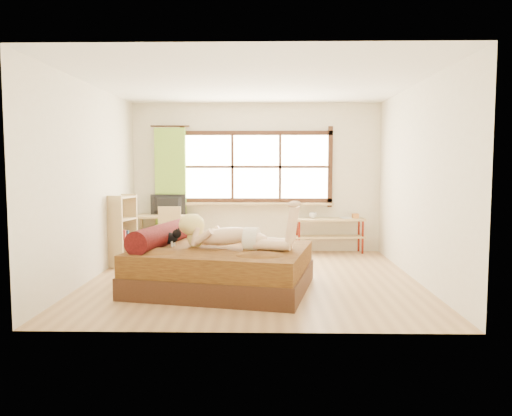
{
  "coord_description": "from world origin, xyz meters",
  "views": [
    {
      "loc": [
        0.18,
        -6.86,
        1.59
      ],
      "look_at": [
        0.04,
        0.2,
        0.98
      ],
      "focal_mm": 35.0,
      "sensor_mm": 36.0,
      "label": 1
    }
  ],
  "objects_px": {
    "kitten": "(167,236)",
    "desk": "(167,220)",
    "woman": "(233,223)",
    "bed": "(218,266)",
    "bookshelf": "(122,230)",
    "chair": "(169,229)",
    "pipe_shelf": "(330,228)"
  },
  "relations": [
    {
      "from": "bed",
      "to": "chair",
      "type": "distance_m",
      "value": 2.4
    },
    {
      "from": "woman",
      "to": "pipe_shelf",
      "type": "xyz_separation_m",
      "value": [
        1.57,
        2.7,
        -0.4
      ]
    },
    {
      "from": "woman",
      "to": "bookshelf",
      "type": "height_order",
      "value": "woman"
    },
    {
      "from": "chair",
      "to": "bookshelf",
      "type": "bearing_deg",
      "value": -131.27
    },
    {
      "from": "desk",
      "to": "chair",
      "type": "height_order",
      "value": "chair"
    },
    {
      "from": "kitten",
      "to": "desk",
      "type": "height_order",
      "value": "kitten"
    },
    {
      "from": "pipe_shelf",
      "to": "desk",
      "type": "bearing_deg",
      "value": 176.74
    },
    {
      "from": "desk",
      "to": "chair",
      "type": "bearing_deg",
      "value": -76.75
    },
    {
      "from": "desk",
      "to": "bookshelf",
      "type": "distance_m",
      "value": 1.19
    },
    {
      "from": "kitten",
      "to": "desk",
      "type": "distance_m",
      "value": 2.48
    },
    {
      "from": "chair",
      "to": "pipe_shelf",
      "type": "distance_m",
      "value": 2.87
    },
    {
      "from": "woman",
      "to": "bookshelf",
      "type": "xyz_separation_m",
      "value": [
        -1.85,
        1.5,
        -0.29
      ]
    },
    {
      "from": "bed",
      "to": "pipe_shelf",
      "type": "height_order",
      "value": "bed"
    },
    {
      "from": "bed",
      "to": "pipe_shelf",
      "type": "distance_m",
      "value": 3.19
    },
    {
      "from": "woman",
      "to": "desk",
      "type": "relative_size",
      "value": 1.34
    },
    {
      "from": "bed",
      "to": "woman",
      "type": "distance_m",
      "value": 0.6
    },
    {
      "from": "kitten",
      "to": "chair",
      "type": "xyz_separation_m",
      "value": [
        -0.39,
        2.06,
        -0.18
      ]
    },
    {
      "from": "woman",
      "to": "chair",
      "type": "height_order",
      "value": "woman"
    },
    {
      "from": "woman",
      "to": "desk",
      "type": "distance_m",
      "value": 2.93
    },
    {
      "from": "desk",
      "to": "bed",
      "type": "bearing_deg",
      "value": -66.98
    },
    {
      "from": "bed",
      "to": "bookshelf",
      "type": "height_order",
      "value": "bookshelf"
    },
    {
      "from": "pipe_shelf",
      "to": "chair",
      "type": "bearing_deg",
      "value": -175.77
    },
    {
      "from": "kitten",
      "to": "desk",
      "type": "xyz_separation_m",
      "value": [
        -0.48,
        2.43,
        -0.06
      ]
    },
    {
      "from": "woman",
      "to": "kitten",
      "type": "height_order",
      "value": "woman"
    },
    {
      "from": "desk",
      "to": "chair",
      "type": "distance_m",
      "value": 0.4
    },
    {
      "from": "woman",
      "to": "pipe_shelf",
      "type": "bearing_deg",
      "value": 71.76
    },
    {
      "from": "bed",
      "to": "bookshelf",
      "type": "relative_size",
      "value": 2.2
    },
    {
      "from": "chair",
      "to": "pipe_shelf",
      "type": "xyz_separation_m",
      "value": [
        2.83,
        0.49,
        -0.02
      ]
    },
    {
      "from": "kitten",
      "to": "pipe_shelf",
      "type": "distance_m",
      "value": 3.54
    },
    {
      "from": "kitten",
      "to": "desk",
      "type": "bearing_deg",
      "value": 113.19
    },
    {
      "from": "kitten",
      "to": "woman",
      "type": "bearing_deg",
      "value": 2.15
    },
    {
      "from": "woman",
      "to": "kitten",
      "type": "relative_size",
      "value": 4.67
    }
  ]
}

